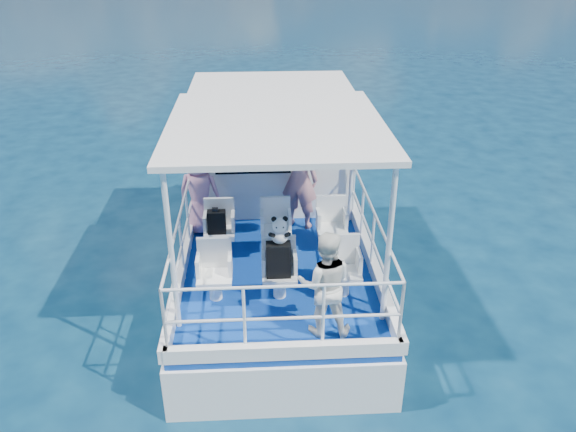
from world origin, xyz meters
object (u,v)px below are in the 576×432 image
object	(u,v)px
panda	(280,230)
passenger_port_fwd	(200,192)
backpack_center	(278,260)
passenger_stbd_aft	(325,284)

from	to	relation	value
panda	passenger_port_fwd	bearing A→B (deg)	121.53
passenger_port_fwd	backpack_center	bearing A→B (deg)	130.84
passenger_stbd_aft	backpack_center	xyz separation A→B (m)	(-0.55, 0.75, -0.09)
panda	backpack_center	bearing A→B (deg)	-125.35
passenger_stbd_aft	panda	distance (m)	1.01
passenger_port_fwd	passenger_stbd_aft	distance (m)	3.34
backpack_center	panda	xyz separation A→B (m)	(0.02, 0.03, 0.45)
passenger_stbd_aft	panda	world-z (taller)	passenger_stbd_aft
passenger_stbd_aft	passenger_port_fwd	bearing A→B (deg)	-52.24
passenger_port_fwd	panda	size ratio (longest dim) A/B	3.74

